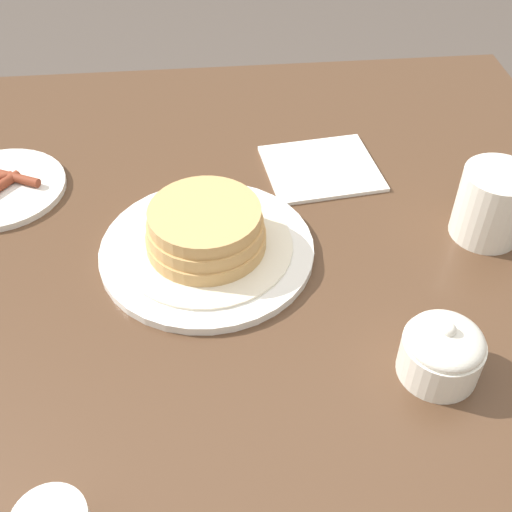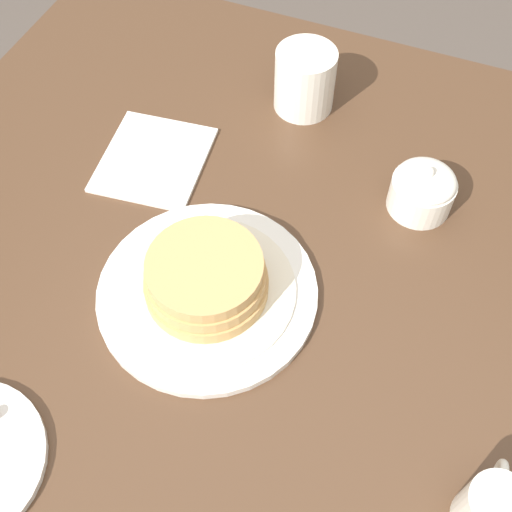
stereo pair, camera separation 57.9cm
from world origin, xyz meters
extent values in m
plane|color=#51473F|center=(0.00, 0.00, 0.00)|extent=(8.00, 8.00, 0.00)
cube|color=#4C3321|center=(0.00, 0.00, 0.76)|extent=(1.11, 1.09, 0.03)
cube|color=#4C3321|center=(0.50, 0.48, 0.37)|extent=(0.07, 0.07, 0.75)
cylinder|color=white|center=(-0.04, 0.01, 0.78)|extent=(0.29, 0.29, 0.01)
cylinder|color=beige|center=(-0.04, 0.01, 0.79)|extent=(0.23, 0.23, 0.00)
cylinder|color=tan|center=(-0.04, 0.01, 0.80)|extent=(0.16, 0.16, 0.02)
cylinder|color=tan|center=(-0.04, 0.01, 0.82)|extent=(0.15, 0.15, 0.02)
cylinder|color=tan|center=(-0.04, 0.01, 0.84)|extent=(0.15, 0.15, 0.02)
cylinder|color=silver|center=(0.35, 0.02, 0.83)|extent=(0.10, 0.10, 0.10)
torus|color=silver|center=(0.39, 0.02, 0.83)|extent=(0.07, 0.02, 0.07)
cylinder|color=#472819|center=(0.35, 0.02, 0.87)|extent=(0.08, 0.08, 0.00)
cylinder|color=silver|center=(-0.19, -0.37, 0.81)|extent=(0.07, 0.07, 0.07)
torus|color=silver|center=(-0.15, -0.37, 0.82)|extent=(0.04, 0.01, 0.04)
cylinder|color=silver|center=(0.21, -0.21, 0.80)|extent=(0.09, 0.09, 0.05)
ellipsoid|color=silver|center=(0.21, -0.21, 0.83)|extent=(0.09, 0.09, 0.03)
sphere|color=silver|center=(0.21, -0.21, 0.85)|extent=(0.02, 0.02, 0.02)
cube|color=silver|center=(0.14, 0.19, 0.78)|extent=(0.19, 0.17, 0.01)
camera|label=1|loc=(-0.04, -0.62, 1.37)|focal=45.00mm
camera|label=2|loc=(-0.42, -0.21, 1.50)|focal=45.00mm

